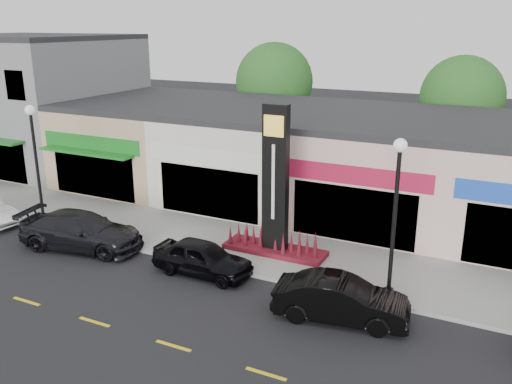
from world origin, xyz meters
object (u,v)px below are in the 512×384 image
car_black_conv (341,300)px  lamp_east_near (396,204)px  car_dark_sedan (81,231)px  car_black_sedan (203,258)px  lamp_west_near (35,153)px  pylon_sign (275,202)px

car_black_conv → lamp_east_near: bearing=-38.0°
car_dark_sedan → car_black_sedan: car_dark_sedan is taller
lamp_west_near → car_black_sedan: 9.75m
car_black_conv → car_black_sedan: bearing=72.7°
lamp_west_near → pylon_sign: pylon_sign is taller
car_dark_sedan → lamp_east_near: bearing=-94.3°
lamp_east_near → pylon_sign: bearing=161.3°
lamp_west_near → pylon_sign: (11.00, 1.70, -1.20)m
pylon_sign → car_dark_sedan: size_ratio=1.14×
car_dark_sedan → lamp_west_near: bearing=61.6°
lamp_east_near → car_dark_sedan: lamp_east_near is taller
lamp_east_near → car_black_conv: lamp_east_near is taller
lamp_west_near → lamp_east_near: bearing=0.0°
pylon_sign → car_black_conv: pylon_sign is taller
lamp_east_near → car_black_sedan: size_ratio=1.41×
car_black_conv → lamp_west_near: bearing=74.1°
car_dark_sedan → car_black_conv: (11.47, -0.74, -0.06)m
car_dark_sedan → pylon_sign: bearing=-78.8°
pylon_sign → car_black_conv: 5.56m
lamp_west_near → car_black_conv: (14.92, -1.91, -2.77)m
car_black_sedan → car_black_conv: size_ratio=0.91×
lamp_west_near → car_black_conv: lamp_west_near is taller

